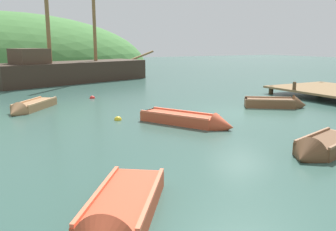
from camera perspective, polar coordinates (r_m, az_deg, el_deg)
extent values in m
plane|color=#33564C|center=(16.37, 11.74, 0.26)|extent=(120.00, 120.00, 0.00)
cylinder|color=#4F3D27|center=(23.36, 16.18, 3.25)|extent=(0.28, 0.28, 1.08)
cylinder|color=#4F3D27|center=(26.84, 23.31, 3.79)|extent=(0.28, 0.28, 1.08)
cylinder|color=#4F3D27|center=(21.89, 19.63, 4.53)|extent=(0.20, 0.20, 0.45)
ellipsoid|color=#477F3D|center=(47.11, -25.20, 6.68)|extent=(36.22, 24.25, 13.50)
cube|color=#38281E|center=(30.25, -15.01, 6.03)|extent=(13.19, 7.20, 2.43)
cube|color=#997A51|center=(30.17, -15.13, 8.23)|extent=(12.62, 6.77, 0.10)
cylinder|color=olive|center=(34.60, -4.22, 9.56)|extent=(2.88, 1.05, 0.97)
cylinder|color=olive|center=(31.53, -11.89, 17.52)|extent=(0.28, 0.28, 9.78)
cylinder|color=olive|center=(29.34, -18.93, 16.65)|extent=(0.30, 0.30, 8.81)
cube|color=#4C3828|center=(28.50, -21.40, 8.88)|extent=(2.85, 3.09, 1.10)
cube|color=#9E7047|center=(18.46, -20.54, 1.38)|extent=(2.40, 2.70, 0.46)
cone|color=#9E7047|center=(17.03, -23.35, 0.37)|extent=(1.10, 1.07, 0.87)
cube|color=tan|center=(19.57, -18.66, 2.26)|extent=(0.73, 0.60, 0.32)
cube|color=tan|center=(18.02, -21.32, 1.65)|extent=(0.78, 0.66, 0.05)
cube|color=tan|center=(18.83, -19.86, 2.16)|extent=(0.78, 0.66, 0.05)
cube|color=tan|center=(18.63, -21.71, 2.20)|extent=(1.70, 2.14, 0.07)
cube|color=tan|center=(18.21, -19.45, 2.17)|extent=(1.70, 2.14, 0.07)
cube|color=brown|center=(11.68, 24.34, -4.49)|extent=(2.60, 1.64, 0.48)
cone|color=brown|center=(10.34, 21.16, -6.25)|extent=(0.86, 1.12, 0.99)
cube|color=#8E6242|center=(11.26, 23.61, -4.06)|extent=(0.43, 0.98, 0.05)
cube|color=#8E6242|center=(12.02, 25.17, -3.25)|extent=(0.43, 0.98, 0.05)
cube|color=#8E6242|center=(11.79, 22.28, -2.82)|extent=(2.30, 0.70, 0.07)
cube|color=#C64C2D|center=(14.16, 1.74, -0.72)|extent=(2.33, 3.24, 0.50)
cone|color=#C64C2D|center=(13.26, 8.96, -1.71)|extent=(1.17, 1.10, 0.92)
cube|color=#FF6E48|center=(14.99, -3.22, 0.25)|extent=(0.83, 0.51, 0.35)
cube|color=#FF6E48|center=(13.85, 3.69, -0.22)|extent=(0.87, 0.57, 0.05)
cube|color=#FF6E48|center=(14.42, -0.12, 0.27)|extent=(0.87, 0.57, 0.05)
cube|color=#FF6E48|center=(13.74, 0.77, 0.09)|extent=(1.51, 2.77, 0.07)
cube|color=#FF6E48|center=(14.48, 2.68, 0.67)|extent=(1.51, 2.77, 0.07)
cube|color=#C64C2D|center=(6.98, -6.85, -14.26)|extent=(2.46, 2.82, 0.48)
cube|color=#FF6E48|center=(8.10, -4.64, -9.90)|extent=(0.88, 0.68, 0.33)
cube|color=#FF6E48|center=(6.49, -7.92, -14.62)|extent=(0.93, 0.74, 0.05)
cube|color=#FF6E48|center=(7.32, -5.99, -11.44)|extent=(0.93, 0.74, 0.05)
cube|color=#FF6E48|center=(7.00, -11.08, -11.90)|extent=(1.60, 2.18, 0.07)
cube|color=#FF6E48|center=(6.76, -2.59, -12.55)|extent=(1.60, 2.18, 0.07)
cube|color=brown|center=(18.43, 15.91, 1.74)|extent=(2.50, 2.22, 0.51)
cone|color=brown|center=(18.70, 20.38, 1.60)|extent=(1.07, 1.15, 0.98)
cube|color=#8E6242|center=(18.29, 12.44, 2.09)|extent=(0.65, 0.82, 0.36)
cube|color=#8E6242|center=(18.47, 17.20, 2.30)|extent=(0.71, 0.87, 0.05)
cube|color=#8E6242|center=(18.35, 14.67, 2.39)|extent=(0.71, 0.87, 0.05)
cube|color=#8E6242|center=(17.92, 16.16, 2.39)|extent=(1.90, 1.42, 0.07)
cube|color=#8E6242|center=(18.86, 15.75, 2.85)|extent=(1.90, 1.42, 0.07)
sphere|color=red|center=(20.98, -12.06, 2.71)|extent=(0.31, 0.31, 0.31)
sphere|color=yellow|center=(14.90, -8.04, -0.72)|extent=(0.32, 0.32, 0.32)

